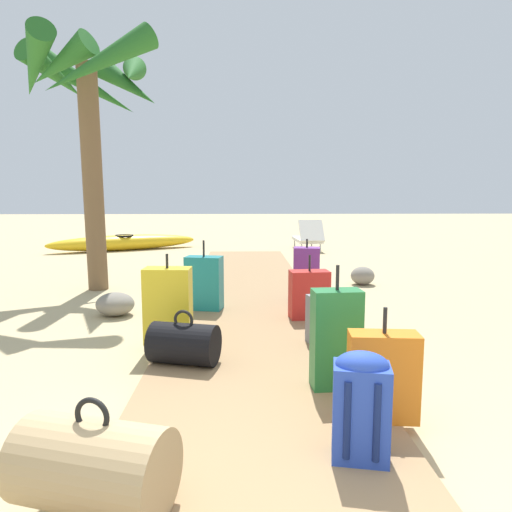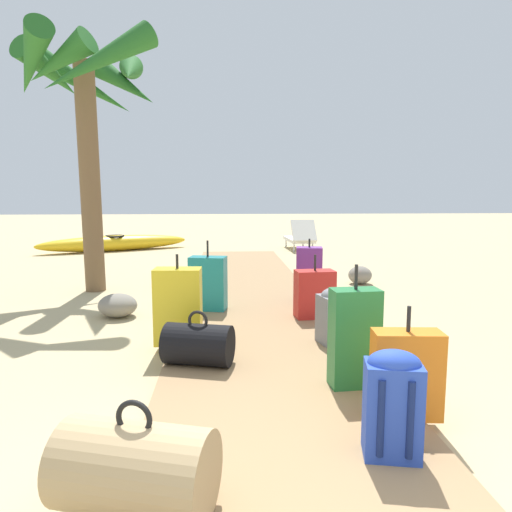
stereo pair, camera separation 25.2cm
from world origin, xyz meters
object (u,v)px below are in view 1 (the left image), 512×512
backpack_blue (361,403)px  duffel_bag_black (184,343)px  duffel_bag_tan (95,465)px  suitcase_orange (383,376)px  suitcase_purple (307,275)px  lounge_chair (308,238)px  suitcase_red (309,294)px  suitcase_green (336,339)px  suitcase_yellow (168,305)px  backpack_grey (326,314)px  palm_tree_far_left (89,94)px  kayak (124,242)px  suitcase_teal (204,283)px

backpack_blue → duffel_bag_black: bearing=127.8°
duffel_bag_tan → suitcase_orange: size_ratio=1.06×
suitcase_purple → lounge_chair: suitcase_purple is taller
suitcase_red → suitcase_green: 1.85m
suitcase_yellow → backpack_grey: bearing=-3.2°
lounge_chair → backpack_grey: bearing=-97.1°
duffel_bag_tan → suitcase_yellow: bearing=91.0°
suitcase_purple → suitcase_orange: (0.03, -3.07, -0.08)m
duffel_bag_black → backpack_grey: bearing=21.0°
backpack_grey → palm_tree_far_left: (-2.95, 2.88, 2.52)m
backpack_blue → palm_tree_far_left: size_ratio=0.15×
backpack_blue → kayak: backpack_blue is taller
duffel_bag_black → lounge_chair: lounge_chair is taller
suitcase_red → suitcase_orange: size_ratio=1.02×
duffel_bag_tan → suitcase_orange: (1.48, 0.76, 0.07)m
duffel_bag_tan → duffel_bag_black: bearing=84.4°
suitcase_purple → kayak: suitcase_purple is taller
duffel_bag_tan → suitcase_green: suitcase_green is taller
suitcase_teal → palm_tree_far_left: 3.41m
suitcase_teal → suitcase_red: bearing=-20.0°
backpack_grey → lounge_chair: bearing=82.9°
suitcase_green → palm_tree_far_left: size_ratio=0.24×
suitcase_red → palm_tree_far_left: palm_tree_far_left is taller
suitcase_red → suitcase_green: bearing=-92.6°
suitcase_purple → palm_tree_far_left: size_ratio=0.22×
suitcase_purple → suitcase_teal: bearing=-165.4°
backpack_grey → suitcase_purple: 1.65m
suitcase_orange → lounge_chair: bearing=84.5°
duffel_bag_tan → lounge_chair: 10.29m
suitcase_yellow → palm_tree_far_left: size_ratio=0.22×
suitcase_green → suitcase_yellow: size_ratio=1.06×
backpack_grey → suitcase_orange: bearing=-86.8°
duffel_bag_tan → palm_tree_far_left: bearing=107.0°
backpack_grey → duffel_bag_black: size_ratio=0.86×
suitcase_teal → duffel_bag_black: size_ratio=1.37×
suitcase_orange → palm_tree_far_left: size_ratio=0.19×
suitcase_yellow → palm_tree_far_left: palm_tree_far_left is taller
suitcase_green → duffel_bag_black: suitcase_green is taller
suitcase_green → duffel_bag_black: size_ratio=1.45×
suitcase_red → suitcase_orange: bearing=-87.5°
suitcase_teal → suitcase_yellow: same height
duffel_bag_black → suitcase_purple: bearing=58.8°
suitcase_red → kayak: suitcase_red is taller
suitcase_purple → suitcase_orange: size_ratio=1.16×
backpack_blue → lounge_chair: size_ratio=0.37×
backpack_grey → suitcase_green: (-0.11, -0.96, 0.08)m
suitcase_green → kayak: suitcase_green is taller
suitcase_red → kayak: 8.03m
suitcase_green → palm_tree_far_left: bearing=126.5°
suitcase_red → lounge_chair: 7.01m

